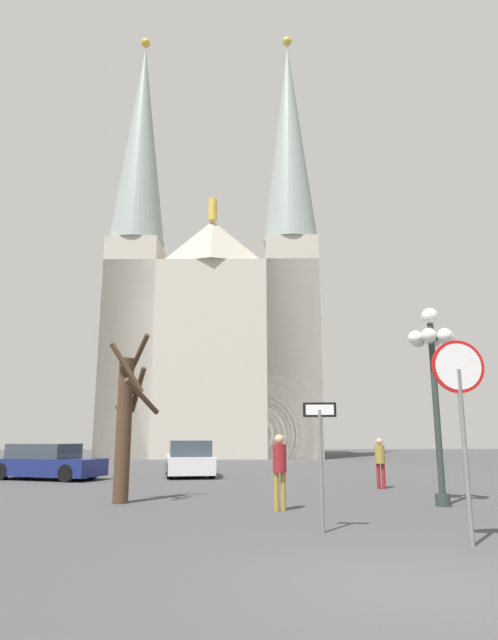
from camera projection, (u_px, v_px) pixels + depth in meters
ground_plane at (411, 586)px, 6.20m from camera, size 120.00×120.00×0.00m
cathedral at (215, 325)px, 44.85m from camera, size 17.41×13.70×35.93m
stop_sign at (460, 396)px, 8.87m from camera, size 0.89×0.08×3.27m
one_way_arrow_sign at (321, 448)px, 9.85m from camera, size 0.61×0.12×2.30m
street_lamp at (433, 360)px, 13.85m from camera, size 1.22×1.11×4.98m
bare_tree at (126, 420)px, 14.10m from camera, size 1.31×1.51×4.42m
parked_car_near_white at (189, 459)px, 22.72m from camera, size 2.30×4.34×1.48m
parked_car_far_navy at (47, 462)px, 21.06m from camera, size 4.73×3.27×1.37m
pedestrian_walking at (380, 458)px, 17.55m from camera, size 0.32×0.32×1.60m
pedestrian_standing at (280, 464)px, 12.52m from camera, size 0.32×0.32×1.72m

